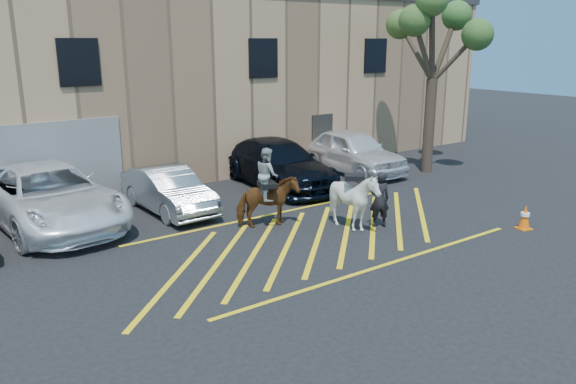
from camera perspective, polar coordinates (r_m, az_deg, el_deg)
ground at (r=15.85m, az=2.42°, el=-4.32°), size 90.00×90.00×0.00m
car_white_pickup at (r=17.74m, az=-23.13°, el=-0.42°), size 3.54×6.64×1.78m
car_silver_sedan at (r=18.15m, az=-12.06°, el=0.19°), size 1.62×4.28×1.40m
car_blue_suv at (r=20.88m, az=-0.96°, el=2.90°), size 2.76×5.97×1.69m
car_white_suv at (r=23.25m, az=6.60°, el=4.14°), size 2.30×5.20×1.74m
handler at (r=16.45m, az=9.28°, el=-0.75°), size 0.72×0.61×1.66m
warehouse at (r=25.51m, az=-14.66°, el=11.04°), size 32.42×10.20×7.30m
hatching_zone at (r=15.63m, az=3.10°, el=-4.59°), size 12.60×5.12×0.01m
mounted_bay at (r=16.23m, az=-2.11°, el=-0.34°), size 1.93×1.27×2.34m
saddled_white at (r=16.08m, az=6.72°, el=-0.83°), size 2.10×2.12×1.74m
traffic_cone at (r=17.56m, az=22.94°, el=-2.34°), size 0.46×0.46×0.73m
tree at (r=23.43m, az=14.74°, el=15.71°), size 3.99×4.37×7.31m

